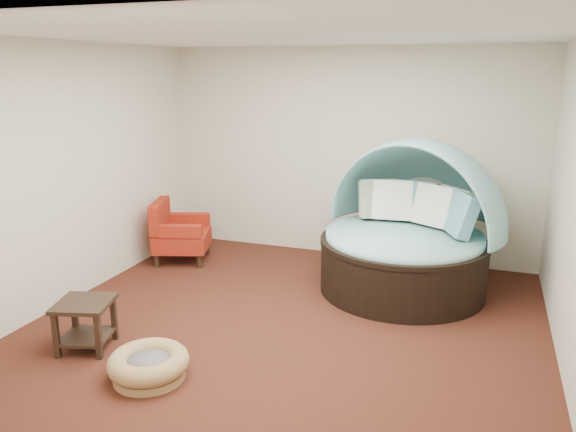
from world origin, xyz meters
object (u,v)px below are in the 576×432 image
(pet_basket, at_px, (149,365))
(red_armchair, at_px, (178,233))
(canopy_daybed, at_px, (410,221))
(side_table, at_px, (85,318))

(pet_basket, relative_size, red_armchair, 0.90)
(canopy_daybed, relative_size, pet_basket, 3.14)
(pet_basket, height_order, side_table, side_table)
(pet_basket, relative_size, side_table, 1.34)
(red_armchair, bearing_deg, side_table, -97.46)
(canopy_daybed, height_order, side_table, canopy_daybed)
(pet_basket, distance_m, red_armchair, 3.01)
(pet_basket, xyz_separation_m, red_armchair, (-1.30, 2.71, 0.26))
(pet_basket, bearing_deg, red_armchair, 115.59)
(pet_basket, height_order, red_armchair, red_armchair)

